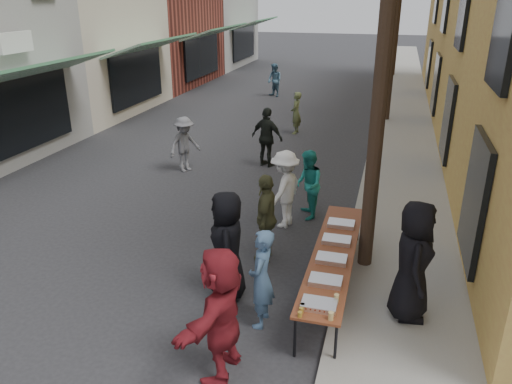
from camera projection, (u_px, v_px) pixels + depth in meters
The scene contains 26 objects.
ground at pixel (76, 323), 7.96m from camera, with size 120.00×120.00×0.00m, color #28282B.
sidewalk at pixel (403, 121), 20.11m from camera, with size 2.20×60.00×0.10m, color gray.
storefront_row at pixel (66, 10), 22.26m from camera, with size 8.00×37.00×9.00m.
utility_pole_near at pixel (387, 20), 7.89m from camera, with size 0.26×0.26×9.00m, color #2D2116.
utility_pole_mid at pixel (397, 3), 18.61m from camera, with size 0.26×0.26×9.00m, color #2D2116.
serving_table at pixel (334, 255), 8.58m from camera, with size 0.70×4.00×0.75m.
catering_tray_sausage at pixel (319, 305), 7.07m from camera, with size 0.50×0.33×0.08m, color maroon.
catering_tray_foil_b at pixel (326, 281), 7.65m from camera, with size 0.50×0.33×0.08m, color #B2B2B7.
catering_tray_buns at pixel (332, 259), 8.28m from camera, with size 0.50×0.33×0.08m, color tan.
catering_tray_foil_d at pixel (337, 240), 8.90m from camera, with size 0.50×0.33×0.08m, color #B2B2B7.
catering_tray_buns_end at pixel (341, 224), 9.53m from camera, with size 0.50×0.33×0.08m, color tan.
condiment_jar_a at pixel (300, 314), 6.86m from camera, with size 0.07×0.07×0.08m, color #A57F26.
condiment_jar_b at pixel (301, 310), 6.95m from camera, with size 0.07×0.07×0.08m, color #A57F26.
condiment_jar_c at pixel (302, 306), 7.04m from camera, with size 0.07×0.07×0.08m, color #A57F26.
cup_stack at pixel (331, 316), 6.79m from camera, with size 0.08×0.08×0.12m, color tan.
guest_front_a at pixel (227, 245), 8.36m from camera, with size 0.94×0.61×1.92m, color black.
guest_front_b at pixel (261, 279), 7.66m from camera, with size 0.60×0.39×1.63m, color #496A8E.
guest_front_c at pixel (308, 185), 11.39m from camera, with size 0.78×0.61×1.61m, color teal.
guest_front_d at pixel (285, 189), 10.96m from camera, with size 1.13×0.65×1.75m, color white.
guest_front_e at pixel (266, 217), 9.59m from camera, with size 1.03×0.43×1.76m, color brown.
guest_queue_back at pixel (221, 313), 6.60m from camera, with size 1.78×0.57×1.92m, color maroon.
server at pixel (413, 261), 7.64m from camera, with size 0.96×0.62×1.96m, color black.
passerby_left at pixel (185, 144), 14.41m from camera, with size 1.04×0.60×1.61m, color slate.
passerby_mid at pixel (267, 137), 14.78m from camera, with size 1.04×0.43×1.78m, color black.
passerby_right at pixel (296, 113), 18.28m from camera, with size 0.56×0.37×1.54m, color #5B673B.
passerby_far at pixel (275, 80), 24.74m from camera, with size 0.79×0.61×1.62m, color teal.
Camera 1 is at (4.53, -5.59, 4.92)m, focal length 35.00 mm.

